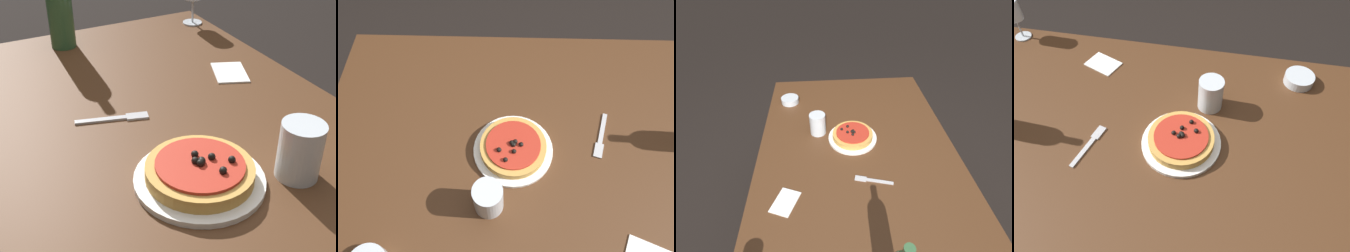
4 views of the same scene
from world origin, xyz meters
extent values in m
cube|color=#4C2D19|center=(0.00, 0.00, 0.69)|extent=(1.47, 0.95, 0.03)
cylinder|color=#4C2D19|center=(0.67, -0.42, 0.34)|extent=(0.06, 0.06, 0.67)
cylinder|color=white|center=(-0.11, -0.02, 0.71)|extent=(0.24, 0.24, 0.01)
cylinder|color=gold|center=(-0.11, -0.02, 0.73)|extent=(0.20, 0.20, 0.03)
cylinder|color=#B72D1E|center=(-0.11, -0.02, 0.75)|extent=(0.16, 0.16, 0.01)
sphere|color=black|center=(-0.14, -0.07, 0.76)|extent=(0.01, 0.01, 0.01)
sphere|color=black|center=(-0.11, -0.02, 0.76)|extent=(0.01, 0.01, 0.01)
sphere|color=black|center=(-0.11, -0.01, 0.76)|extent=(0.01, 0.01, 0.01)
sphere|color=black|center=(-0.16, -0.04, 0.76)|extent=(0.01, 0.01, 0.01)
sphere|color=black|center=(-0.09, -0.02, 0.76)|extent=(0.01, 0.01, 0.01)
sphere|color=black|center=(-0.12, -0.01, 0.76)|extent=(0.01, 0.01, 0.01)
sphere|color=black|center=(-0.11, -0.04, 0.76)|extent=(0.01, 0.01, 0.01)
sphere|color=black|center=(-0.12, -0.02, 0.76)|extent=(0.01, 0.01, 0.01)
sphere|color=black|center=(-0.16, -0.04, 0.76)|extent=(0.01, 0.01, 0.01)
cylinder|color=silver|center=(0.62, -0.42, 0.71)|extent=(0.06, 0.06, 0.00)
cylinder|color=silver|center=(0.62, -0.42, 0.75)|extent=(0.01, 0.01, 0.08)
cylinder|color=#2D5633|center=(0.62, 0.02, 0.83)|extent=(0.07, 0.07, 0.24)
cylinder|color=silver|center=(-0.18, -0.19, 0.76)|extent=(0.08, 0.08, 0.11)
cube|color=#B7B7BC|center=(0.17, 0.07, 0.71)|extent=(0.04, 0.11, 0.00)
cube|color=#B7B7BC|center=(0.15, -0.01, 0.71)|extent=(0.04, 0.05, 0.00)
cube|color=white|center=(0.24, -0.32, 0.71)|extent=(0.14, 0.12, 0.00)
camera|label=1|loc=(-0.69, 0.34, 1.26)|focal=50.00mm
camera|label=2|loc=(-0.12, -0.48, 1.61)|focal=35.00mm
camera|label=3|loc=(0.88, -0.14, 1.59)|focal=28.00mm
camera|label=4|loc=(-0.22, 0.55, 1.54)|focal=35.00mm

